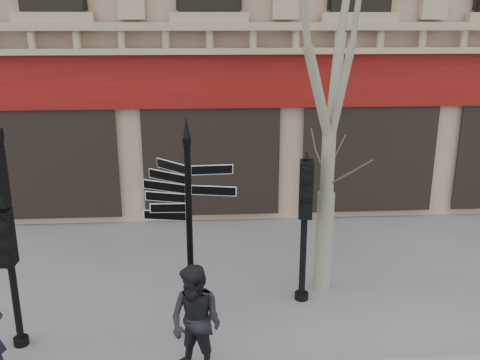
% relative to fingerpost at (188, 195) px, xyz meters
% --- Properties ---
extents(ground, '(80.00, 80.00, 0.00)m').
position_rel_fingerpost_xyz_m(ground, '(0.41, 0.33, -2.46)').
color(ground, slate).
rests_on(ground, ground).
extents(fingerpost, '(1.99, 1.99, 3.67)m').
position_rel_fingerpost_xyz_m(fingerpost, '(0.00, 0.00, 0.00)').
color(fingerpost, black).
rests_on(fingerpost, ground).
extents(traffic_signal_main, '(0.40, 0.29, 3.51)m').
position_rel_fingerpost_xyz_m(traffic_signal_main, '(-2.74, -0.03, -0.25)').
color(traffic_signal_main, black).
rests_on(traffic_signal_main, ground).
extents(traffic_signal_secondary, '(0.49, 0.39, 2.68)m').
position_rel_fingerpost_xyz_m(traffic_signal_secondary, '(2.01, 1.12, -0.60)').
color(traffic_signal_secondary, black).
rests_on(traffic_signal_secondary, ground).
extents(plane_tree, '(2.84, 2.84, 7.55)m').
position_rel_fingerpost_xyz_m(plane_tree, '(2.47, 1.50, 2.84)').
color(plane_tree, '#9D9780').
rests_on(plane_tree, ground).
extents(pedestrian_b, '(1.06, 1.01, 1.72)m').
position_rel_fingerpost_xyz_m(pedestrian_b, '(0.09, -0.97, -1.60)').
color(pedestrian_b, black).
rests_on(pedestrian_b, ground).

